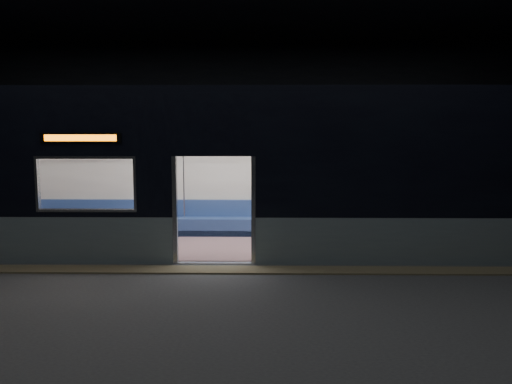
{
  "coord_description": "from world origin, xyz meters",
  "views": [
    {
      "loc": [
        0.94,
        -9.0,
        2.61
      ],
      "look_at": [
        0.77,
        2.3,
        1.23
      ],
      "focal_mm": 38.0,
      "sensor_mm": 36.0,
      "label": 1
    }
  ],
  "objects": [
    {
      "name": "station_floor",
      "position": [
        0.0,
        0.0,
        -0.01
      ],
      "size": [
        24.0,
        14.0,
        0.01
      ],
      "primitive_type": "cube",
      "color": "#47494C",
      "rests_on": "ground"
    },
    {
      "name": "tactile_strip",
      "position": [
        0.0,
        0.55,
        0.01
      ],
      "size": [
        22.8,
        0.5,
        0.03
      ],
      "primitive_type": "cube",
      "color": "#8C7F59",
      "rests_on": "station_floor"
    },
    {
      "name": "handbag",
      "position": [
        4.85,
        3.35,
        0.66
      ],
      "size": [
        0.3,
        0.28,
        0.12
      ],
      "primitive_type": "cube",
      "rotation": [
        0.0,
        0.0,
        0.35
      ],
      "color": "black",
      "rests_on": "passenger"
    },
    {
      "name": "transit_map",
      "position": [
        3.69,
        3.85,
        1.46
      ],
      "size": [
        0.95,
        0.03,
        0.62
      ],
      "primitive_type": "cube",
      "color": "white",
      "rests_on": "metro_car"
    },
    {
      "name": "station_envelope",
      "position": [
        0.0,
        0.0,
        3.66
      ],
      "size": [
        24.0,
        14.0,
        5.0
      ],
      "color": "black",
      "rests_on": "station_floor"
    },
    {
      "name": "passenger",
      "position": [
        4.8,
        3.55,
        0.76
      ],
      "size": [
        0.4,
        0.65,
        1.28
      ],
      "rotation": [
        0.0,
        0.0,
        0.18
      ],
      "color": "black",
      "rests_on": "metro_car"
    },
    {
      "name": "metro_car",
      "position": [
        -0.0,
        2.54,
        1.85
      ],
      "size": [
        18.0,
        3.04,
        3.35
      ],
      "color": "#879BA1",
      "rests_on": "station_floor"
    }
  ]
}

